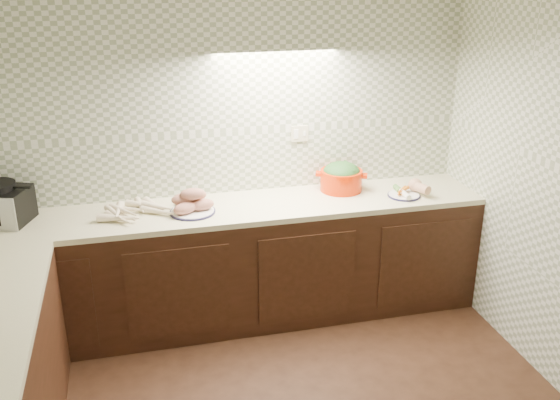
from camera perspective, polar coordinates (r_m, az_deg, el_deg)
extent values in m
cube|color=gray|center=(4.55, -4.87, 5.34)|extent=(3.60, 0.05, 2.60)
cube|color=beige|center=(4.67, 1.81, 6.09)|extent=(0.13, 0.01, 0.12)
cube|color=black|center=(4.62, -3.98, -6.02)|extent=(3.60, 0.60, 0.86)
cube|color=#EFE8BA|center=(4.43, -4.12, -0.84)|extent=(3.60, 0.60, 0.04)
cone|color=#F1E5C0|center=(4.36, -11.80, -1.00)|extent=(0.15, 0.22, 0.05)
cone|color=#F1E5C0|center=(4.40, -15.00, -1.05)|extent=(0.09, 0.22, 0.05)
cone|color=#F1E5C0|center=(4.45, -15.03, -0.82)|extent=(0.23, 0.19, 0.05)
cone|color=#F1E5C0|center=(4.41, -12.35, -0.77)|extent=(0.14, 0.26, 0.05)
cone|color=#F1E5C0|center=(4.29, -13.06, -1.46)|extent=(0.22, 0.18, 0.05)
cone|color=#F1E5C0|center=(4.42, -13.82, -0.84)|extent=(0.15, 0.25, 0.05)
cone|color=#F1E5C0|center=(4.37, -11.22, -0.77)|extent=(0.24, 0.13, 0.06)
cone|color=#F1E5C0|center=(4.31, -13.79, -1.38)|extent=(0.24, 0.13, 0.06)
cone|color=#F1E5C0|center=(4.34, -12.76, -0.77)|extent=(0.25, 0.16, 0.05)
cone|color=#F1E5C0|center=(4.42, -12.45, -0.36)|extent=(0.10, 0.28, 0.06)
cone|color=#F1E5C0|center=(4.35, -12.27, -0.71)|extent=(0.27, 0.14, 0.05)
cone|color=#F1E5C0|center=(4.27, -12.87, -1.17)|extent=(0.17, 0.27, 0.06)
cylinder|color=#18163A|center=(4.35, -8.00, -1.07)|extent=(0.32, 0.32, 0.01)
cylinder|color=white|center=(4.34, -8.00, -1.05)|extent=(0.30, 0.30, 0.02)
ellipsoid|color=#AF655C|center=(4.28, -8.67, -0.75)|extent=(0.19, 0.15, 0.08)
ellipsoid|color=#AF655C|center=(4.32, -7.16, -0.42)|extent=(0.19, 0.15, 0.08)
ellipsoid|color=#AF655C|center=(4.37, -8.40, -0.23)|extent=(0.19, 0.15, 0.08)
ellipsoid|color=#AF655C|center=(4.32, -8.80, 0.10)|extent=(0.19, 0.15, 0.08)
ellipsoid|color=#AF655C|center=(4.37, -7.84, 0.41)|extent=(0.19, 0.15, 0.08)
ellipsoid|color=#AF655C|center=(4.29, -8.01, 0.55)|extent=(0.19, 0.15, 0.08)
cylinder|color=black|center=(4.48, -8.57, -0.13)|extent=(0.13, 0.13, 0.05)
sphere|color=maroon|center=(4.47, -8.76, 0.31)|extent=(0.07, 0.07, 0.07)
sphere|color=white|center=(4.48, -8.27, 0.29)|extent=(0.04, 0.04, 0.04)
cylinder|color=red|center=(4.72, 5.62, 1.81)|extent=(0.41, 0.41, 0.16)
cube|color=red|center=(4.71, 3.53, 2.43)|extent=(0.06, 0.08, 0.02)
cube|color=red|center=(4.70, 7.74, 2.21)|extent=(0.06, 0.08, 0.02)
ellipsoid|color=#326528|center=(4.69, 5.64, 2.54)|extent=(0.28, 0.28, 0.16)
cylinder|color=#18163A|center=(4.69, 11.25, 0.42)|extent=(0.24, 0.24, 0.01)
cylinder|color=white|center=(4.69, 11.26, 0.44)|extent=(0.23, 0.23, 0.02)
cone|color=orange|center=(4.69, 11.19, 0.73)|extent=(0.08, 0.14, 0.03)
cone|color=orange|center=(4.68, 10.74, 0.73)|extent=(0.07, 0.14, 0.03)
cone|color=orange|center=(4.68, 10.67, 0.75)|extent=(0.12, 0.11, 0.03)
cone|color=orange|center=(4.68, 10.84, 0.95)|extent=(0.12, 0.12, 0.03)
cone|color=orange|center=(4.68, 11.09, 0.94)|extent=(0.08, 0.14, 0.03)
cylinder|color=white|center=(4.63, 11.34, 0.53)|extent=(0.04, 0.16, 0.04)
cylinder|color=#4B7F35|center=(4.73, 10.70, 1.03)|extent=(0.04, 0.10, 0.04)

